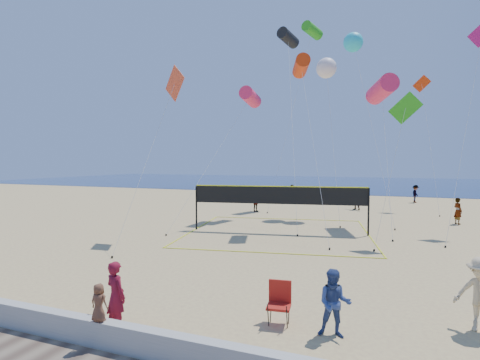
% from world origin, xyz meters
% --- Properties ---
extents(ground, '(120.00, 120.00, 0.00)m').
position_xyz_m(ground, '(0.00, 0.00, 0.00)').
color(ground, '#CEB974').
rests_on(ground, ground).
extents(ocean, '(140.00, 50.00, 0.03)m').
position_xyz_m(ocean, '(0.00, 62.00, 0.01)').
color(ocean, '#111F50').
rests_on(ocean, ground).
extents(seawall, '(32.00, 0.30, 0.60)m').
position_xyz_m(seawall, '(0.00, -3.00, 0.30)').
color(seawall, '#B9B9B4').
rests_on(seawall, ground).
extents(woman, '(0.72, 0.58, 1.72)m').
position_xyz_m(woman, '(-2.27, -2.25, 0.86)').
color(woman, maroon).
rests_on(woman, ground).
extents(toddler, '(0.43, 0.29, 0.84)m').
position_xyz_m(toddler, '(-2.06, -3.06, 1.02)').
color(toddler, brown).
rests_on(toddler, seawall).
extents(bystander_a, '(0.84, 0.69, 1.61)m').
position_xyz_m(bystander_a, '(2.72, -0.64, 0.80)').
color(bystander_a, '#334681').
rests_on(bystander_a, ground).
extents(far_person_0, '(0.84, 0.92, 1.51)m').
position_xyz_m(far_person_0, '(-5.98, 19.06, 0.75)').
color(far_person_0, gray).
rests_on(far_person_0, ground).
extents(far_person_1, '(1.56, 1.22, 1.65)m').
position_xyz_m(far_person_1, '(1.57, 23.30, 0.83)').
color(far_person_1, gray).
rests_on(far_person_1, ground).
extents(far_person_2, '(0.68, 0.75, 1.73)m').
position_xyz_m(far_person_2, '(8.23, 18.21, 0.86)').
color(far_person_2, gray).
rests_on(far_person_2, ground).
extents(far_person_3, '(0.91, 0.75, 1.68)m').
position_xyz_m(far_person_3, '(-4.99, 27.75, 0.84)').
color(far_person_3, gray).
rests_on(far_person_3, ground).
extents(far_person_4, '(0.97, 1.27, 1.74)m').
position_xyz_m(far_person_4, '(6.59, 30.97, 0.87)').
color(far_person_4, gray).
rests_on(far_person_4, ground).
extents(camp_chair, '(0.65, 0.77, 1.19)m').
position_xyz_m(camp_chair, '(1.32, -0.41, 0.61)').
color(camp_chair, '#A71A13').
rests_on(camp_chair, ground).
extents(volleyball_net, '(11.67, 11.55, 2.70)m').
position_xyz_m(volleyball_net, '(-1.91, 11.27, 1.87)').
color(volleyball_net, black).
rests_on(volleyball_net, ground).
extents(kite_0, '(2.76, 8.87, 9.27)m').
position_xyz_m(kite_0, '(-5.24, 15.71, 8.62)').
color(kite_0, '#F3295A').
rests_on(kite_0, ground).
extents(kite_1, '(3.38, 9.41, 14.05)m').
position_xyz_m(kite_1, '(-3.31, 18.82, 13.45)').
color(kite_1, black).
rests_on(kite_1, ground).
extents(kite_2, '(3.19, 5.86, 10.28)m').
position_xyz_m(kite_2, '(-0.99, 12.76, 9.72)').
color(kite_2, red).
rests_on(kite_2, ground).
extents(kite_3, '(1.72, 5.48, 9.22)m').
position_xyz_m(kite_3, '(-6.85, 7.95, 7.93)').
color(kite_3, '#DE4927').
rests_on(kite_3, ground).
extents(kite_4, '(2.14, 2.65, 7.56)m').
position_xyz_m(kite_4, '(4.59, 10.86, 6.43)').
color(kite_4, green).
rests_on(kite_4, ground).
extents(kite_6, '(2.59, 6.29, 11.88)m').
position_xyz_m(kite_6, '(-0.52, 19.56, 11.12)').
color(kite_6, white).
rests_on(kite_6, ground).
extents(kite_7, '(3.85, 6.59, 13.75)m').
position_xyz_m(kite_7, '(1.34, 20.23, 13.01)').
color(kite_7, '#25C7DF').
rests_on(kite_7, ground).
extents(kite_8, '(3.14, 7.41, 16.40)m').
position_xyz_m(kite_8, '(-2.56, 24.66, 15.76)').
color(kite_8, green).
rests_on(kite_8, ground).
extents(kite_9, '(1.81, 5.14, 11.47)m').
position_xyz_m(kite_9, '(6.63, 26.08, 9.94)').
color(kite_9, red).
rests_on(kite_9, ground).
extents(kite_10, '(2.11, 6.70, 9.43)m').
position_xyz_m(kite_10, '(3.47, 16.14, 8.65)').
color(kite_10, '#F3295A').
rests_on(kite_10, ground).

